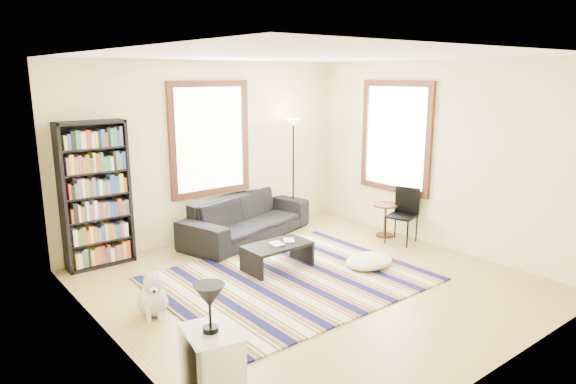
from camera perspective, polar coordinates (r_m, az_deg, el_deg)
floor at (r=6.66m, az=2.73°, el=-10.45°), size 5.00×5.00×0.10m
ceiling at (r=6.12m, az=3.03°, el=15.33°), size 5.00×5.00×0.10m
wall_back at (r=8.28m, az=-8.91°, el=4.53°), size 5.00×0.10×2.80m
wall_front at (r=4.69m, az=23.99°, el=-3.01°), size 5.00×0.10×2.80m
wall_left at (r=4.96m, az=-19.80°, el=-1.80°), size 0.10×5.00×2.80m
wall_right at (r=8.12m, az=16.53°, el=3.98°), size 0.10×5.00×2.80m
window_back at (r=8.19m, az=-8.68°, el=5.85°), size 1.20×0.06×1.60m
window_right at (r=8.51m, az=11.89°, el=5.99°), size 0.06×1.20×1.60m
rug at (r=6.74m, az=0.29°, el=-9.60°), size 3.26×2.61×0.02m
sofa at (r=8.29m, az=-4.61°, el=-2.86°), size 1.52×2.48×0.68m
bookshelf at (r=7.41m, az=-20.59°, el=-0.32°), size 0.90×0.30×2.00m
coffee_table at (r=7.01m, az=-1.19°, el=-7.20°), size 0.99×0.70×0.36m
book_a at (r=6.89m, az=-1.86°, el=-5.90°), size 0.19×0.24×0.02m
book_b at (r=7.07m, az=-0.47°, el=-5.41°), size 0.23×0.24×0.01m
floor_cushion at (r=7.20m, az=8.99°, el=-7.57°), size 0.80×0.65×0.18m
floor_lamp at (r=8.84m, az=0.59°, el=2.13°), size 0.35×0.35×1.86m
side_table at (r=8.52m, az=10.74°, el=-3.10°), size 0.44×0.44×0.54m
folding_chair at (r=8.21m, az=12.53°, el=-2.64°), size 0.52×0.50×0.86m
white_cabinet at (r=4.24m, az=-8.41°, el=-19.26°), size 0.47×0.57×0.70m
table_lamp at (r=3.98m, az=-8.68°, el=-12.66°), size 0.29×0.29×0.38m
dog at (r=5.92m, az=-14.89°, el=-10.79°), size 0.51×0.60×0.51m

